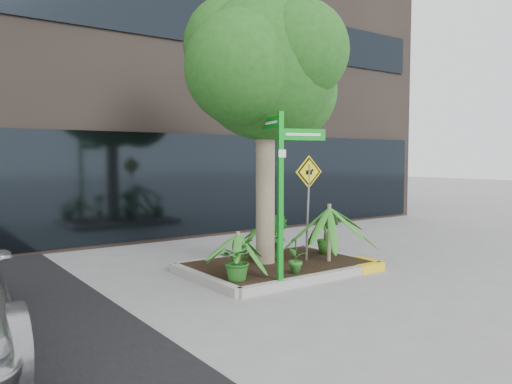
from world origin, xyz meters
TOP-DOWN VIEW (x-y plane):
  - ground at (0.00, 0.00)m, footprint 80.00×80.00m
  - planter at (0.23, 0.27)m, footprint 3.35×2.36m
  - tree at (0.01, 0.46)m, footprint 3.39×3.01m
  - palm_front at (1.07, -0.15)m, footprint 1.21×1.21m
  - palm_left at (-0.91, -0.04)m, footprint 0.81×0.81m
  - palm_back at (0.45, 1.10)m, footprint 0.75×0.75m
  - shrub_a at (-1.15, -0.35)m, footprint 0.83×0.83m
  - shrub_b at (1.54, 0.42)m, footprint 0.52×0.52m
  - shrub_c at (-0.09, -0.55)m, footprint 0.52×0.52m
  - shrub_d at (0.45, 0.70)m, footprint 0.65×0.65m
  - street_sign_post at (-0.53, -0.74)m, footprint 0.80×0.97m
  - cattle_sign at (0.77, 0.10)m, footprint 0.61×0.12m

SIDE VIEW (x-z plane):
  - ground at x=0.00m, z-range 0.00..0.00m
  - planter at x=0.23m, z-range 0.03..0.18m
  - shrub_a at x=-1.15m, z-range 0.15..0.80m
  - shrub_b at x=1.54m, z-range 0.15..0.84m
  - shrub_c at x=-0.09m, z-range 0.15..0.90m
  - shrub_d at x=0.45m, z-range 0.15..1.01m
  - palm_back at x=0.45m, z-range 0.35..1.18m
  - palm_left at x=-0.91m, z-range 0.37..1.27m
  - palm_front at x=1.07m, z-range 0.48..1.83m
  - cattle_sign at x=0.77m, z-range 0.50..2.48m
  - street_sign_post at x=-0.53m, z-range 0.33..3.14m
  - tree at x=0.01m, z-range 1.17..6.26m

